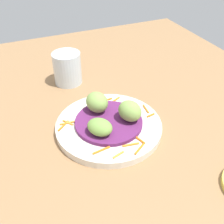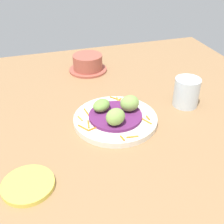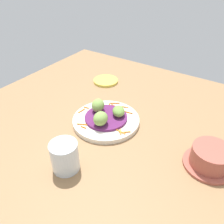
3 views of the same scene
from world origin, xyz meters
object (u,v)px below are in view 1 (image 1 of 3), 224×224
water_glass (67,68)px  guac_scoop_right (99,127)px  guac_scoop_left (130,111)px  guac_scoop_center (97,102)px  main_plate (109,126)px

water_glass → guac_scoop_right: bearing=-1.8°
water_glass → guac_scoop_left: bearing=15.6°
guac_scoop_center → guac_scoop_right: (7.45, -2.39, -0.62)cm
guac_scoop_center → water_glass: size_ratio=0.63×
main_plate → guac_scoop_left: 5.97cm
main_plate → guac_scoop_center: (-4.42, -0.96, 3.89)cm
main_plate → guac_scoop_right: bearing=-47.8°
guac_scoop_left → guac_scoop_right: guac_scoop_left is taller
guac_scoop_center → main_plate: bearing=12.2°
guac_scoop_center → guac_scoop_right: 7.85cm
guac_scoop_left → water_glass: 25.28cm
guac_scoop_left → guac_scoop_center: bearing=-137.8°
guac_scoop_right → water_glass: size_ratio=0.62×
water_glass → main_plate: bearing=6.2°
guac_scoop_left → water_glass: water_glass is taller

